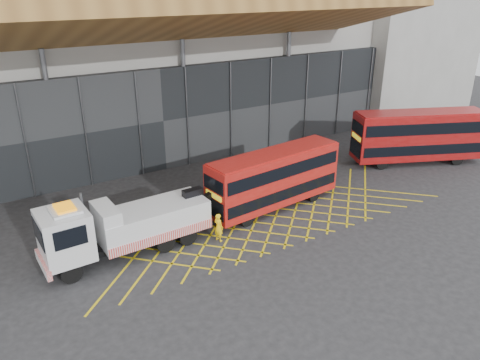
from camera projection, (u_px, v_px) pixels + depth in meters
ground_plane at (210, 235)px, 28.00m from camera, size 120.00×120.00×0.00m
road_markings at (265, 219)px, 29.91m from camera, size 24.76×7.16×0.01m
construction_building at (126, 45)px, 39.80m from camera, size 55.00×23.97×18.00m
east_building at (395, 20)px, 51.88m from camera, size 15.00×12.00×20.00m
recovery_truck at (122, 226)px, 25.44m from camera, size 10.92×2.96×3.80m
bus_towed at (274, 177)px, 30.64m from camera, size 9.87×3.30×3.94m
bus_second at (419, 135)px, 38.27m from camera, size 10.76×6.46×4.34m
worker at (219, 227)px, 27.14m from camera, size 0.59×0.73×1.75m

